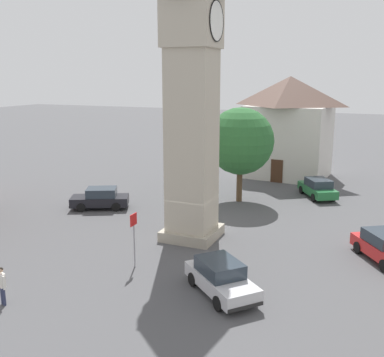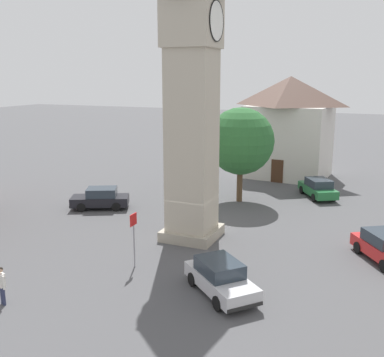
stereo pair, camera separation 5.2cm
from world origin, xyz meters
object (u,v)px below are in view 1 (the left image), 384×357
object	(u,v)px
car_blue_kerb	(100,198)
car_silver_kerb	(221,278)
pedestrian	(2,283)
road_sign	(134,231)
car_white_side	(318,188)
building_terrace_right	(288,126)
clock_tower	(192,39)
tree	(240,141)

from	to	relation	value
car_blue_kerb	car_silver_kerb	bearing A→B (deg)	-125.92
pedestrian	road_sign	bearing A→B (deg)	-29.90
car_silver_kerb	car_white_side	bearing A→B (deg)	-5.46
car_blue_kerb	pedestrian	size ratio (longest dim) A/B	2.63
building_terrace_right	road_sign	bearing A→B (deg)	173.17
clock_tower	car_silver_kerb	bearing A→B (deg)	-146.98
car_white_side	tree	bearing A→B (deg)	122.56
car_white_side	building_terrace_right	xyz separation A→B (m)	(6.78, 3.82, 4.05)
tree	road_sign	world-z (taller)	tree
car_blue_kerb	road_sign	world-z (taller)	road_sign
pedestrian	building_terrace_right	world-z (taller)	building_terrace_right
clock_tower	building_terrace_right	distance (m)	20.26
pedestrian	road_sign	distance (m)	6.43
car_white_side	building_terrace_right	bearing A→B (deg)	29.40
car_white_side	pedestrian	world-z (taller)	pedestrian
clock_tower	car_silver_kerb	world-z (taller)	clock_tower
clock_tower	road_sign	world-z (taller)	clock_tower
tree	building_terrace_right	xyz separation A→B (m)	(10.25, -1.61, 0.16)
clock_tower	tree	xyz separation A→B (m)	(8.82, -0.24, -6.75)
road_sign	clock_tower	bearing A→B (deg)	-11.69
car_silver_kerb	car_white_side	size ratio (longest dim) A/B	0.95
car_silver_kerb	pedestrian	size ratio (longest dim) A/B	2.48
car_white_side	clock_tower	bearing A→B (deg)	155.22
car_silver_kerb	pedestrian	xyz separation A→B (m)	(-4.50, 8.13, 0.25)
car_silver_kerb	tree	bearing A→B (deg)	13.92
tree	road_sign	size ratio (longest dim) A/B	2.57
clock_tower	road_sign	size ratio (longest dim) A/B	6.97
tree	building_terrace_right	bearing A→B (deg)	-8.92
clock_tower	car_white_side	distance (m)	17.21
car_blue_kerb	building_terrace_right	distance (m)	19.57
car_blue_kerb	pedestrian	xyz separation A→B (m)	(-13.49, -4.28, 0.25)
building_terrace_right	road_sign	size ratio (longest dim) A/B	3.37
pedestrian	clock_tower	bearing A→B (deg)	-21.80
car_white_side	building_terrace_right	size ratio (longest dim) A/B	0.47
clock_tower	car_white_side	bearing A→B (deg)	-24.78
road_sign	pedestrian	bearing A→B (deg)	150.10
tree	building_terrace_right	distance (m)	10.38
car_blue_kerb	tree	distance (m)	11.21
clock_tower	building_terrace_right	bearing A→B (deg)	-5.54
car_white_side	tree	world-z (taller)	tree
car_blue_kerb	car_white_side	size ratio (longest dim) A/B	1.01
building_terrace_right	road_sign	world-z (taller)	building_terrace_right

